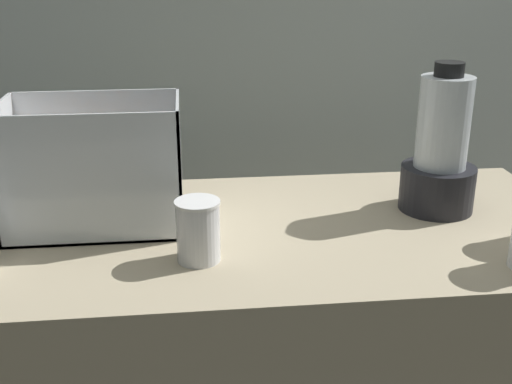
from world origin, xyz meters
The scene contains 4 objects.
back_wall_unit centered at (-0.01, 0.77, 1.27)m, with size 2.60×0.24×2.50m.
carrot_display_bin centered at (-0.34, 0.06, 0.98)m, with size 0.36×0.22×0.26m.
blender_pitcher centered at (0.41, 0.06, 1.03)m, with size 0.16×0.16×0.33m.
juice_cup_carrot_left centered at (-0.12, -0.13, 0.95)m, with size 0.08×0.08×0.12m.
Camera 1 is at (-0.14, -1.22, 1.44)m, focal length 44.78 mm.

